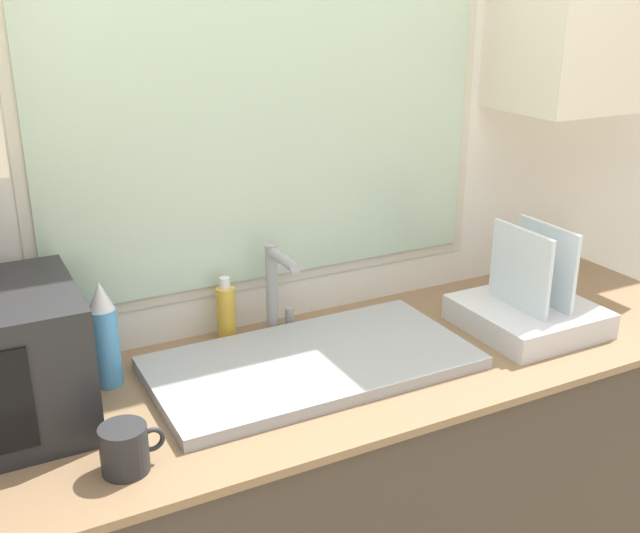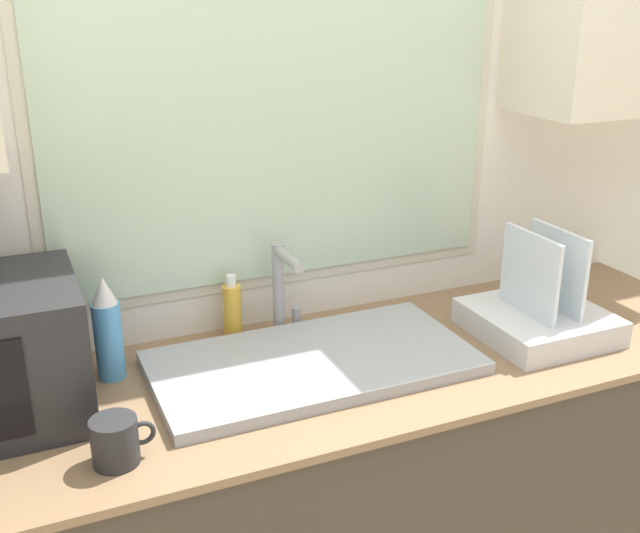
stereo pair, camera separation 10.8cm
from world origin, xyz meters
name	(u,v)px [view 2 (the right image)]	position (x,y,z in m)	size (l,w,h in m)	color
countertop	(329,520)	(0.00, 0.32, 0.46)	(2.30, 0.67, 0.92)	#42382D
wall_back	(282,151)	(0.00, 0.63, 1.40)	(6.00, 0.38, 2.60)	silver
sink_basin	(313,362)	(-0.04, 0.33, 0.94)	(0.78, 0.41, 0.03)	#9EA0A5
faucet	(283,283)	(-0.04, 0.54, 1.07)	(0.08, 0.17, 0.25)	#99999E
dish_rack	(539,316)	(0.59, 0.26, 0.98)	(0.33, 0.33, 0.29)	silver
spray_bottle	(108,330)	(-0.50, 0.48, 1.05)	(0.07, 0.07, 0.26)	#4C99D8
soap_bottle	(232,309)	(-0.17, 0.58, 1.00)	(0.05, 0.05, 0.17)	gold
mug_near_sink	(116,441)	(-0.55, 0.12, 0.97)	(0.13, 0.09, 0.10)	#262628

